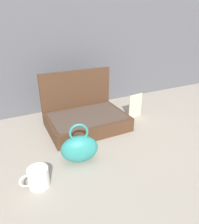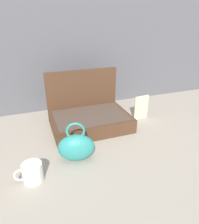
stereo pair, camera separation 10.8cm
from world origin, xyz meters
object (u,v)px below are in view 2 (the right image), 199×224
Objects in this scene: open_suitcase at (89,115)px; coffee_mug at (32,172)px; info_card_left at (141,108)px; teal_pouch_handbag at (76,147)px.

open_suitcase is 0.55m from coffee_mug.
info_card_left reaches higher than coffee_mug.
open_suitcase reaches higher than coffee_mug.
teal_pouch_handbag is at bearing -157.54° from info_card_left.
info_card_left is at bearing -5.21° from open_suitcase.
teal_pouch_handbag reaches higher than coffee_mug.
teal_pouch_handbag is (-0.17, -0.33, 0.00)m from open_suitcase.
open_suitcase is 0.37m from teal_pouch_handbag.
open_suitcase is at bearing 63.08° from teal_pouch_handbag.
teal_pouch_handbag is at bearing 19.44° from coffee_mug.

